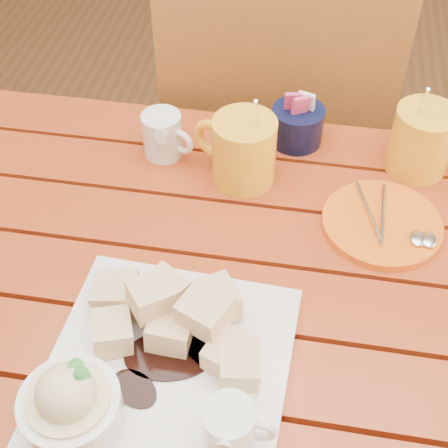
% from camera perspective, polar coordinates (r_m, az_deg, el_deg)
% --- Properties ---
extents(table, '(1.20, 0.79, 0.75)m').
position_cam_1_polar(table, '(0.95, -2.95, -9.66)').
color(table, maroon).
rests_on(table, ground).
extents(dessert_plate, '(0.30, 0.30, 0.12)m').
position_cam_1_polar(dessert_plate, '(0.75, -7.00, -12.91)').
color(dessert_plate, white).
rests_on(dessert_plate, table).
extents(coffee_mug_left, '(0.14, 0.10, 0.17)m').
position_cam_1_polar(coffee_mug_left, '(0.97, 1.67, 6.86)').
color(coffee_mug_left, yellow).
rests_on(coffee_mug_left, table).
extents(coffee_mug_right, '(0.13, 0.10, 0.16)m').
position_cam_1_polar(coffee_mug_right, '(1.04, 17.78, 7.39)').
color(coffee_mug_right, yellow).
rests_on(coffee_mug_right, table).
extents(cream_pitcher, '(0.09, 0.08, 0.08)m').
position_cam_1_polar(cream_pitcher, '(1.03, -5.56, 8.17)').
color(cream_pitcher, white).
rests_on(cream_pitcher, table).
extents(sugar_caddy, '(0.09, 0.09, 0.10)m').
position_cam_1_polar(sugar_caddy, '(1.07, 6.72, 9.05)').
color(sugar_caddy, black).
rests_on(sugar_caddy, table).
extents(orange_saucer, '(0.18, 0.18, 0.02)m').
position_cam_1_polar(orange_saucer, '(0.95, 14.32, 0.04)').
color(orange_saucer, orange).
rests_on(orange_saucer, table).
extents(chair_far, '(0.51, 0.51, 0.95)m').
position_cam_1_polar(chair_far, '(1.43, 4.29, 7.40)').
color(chair_far, brown).
rests_on(chair_far, ground).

